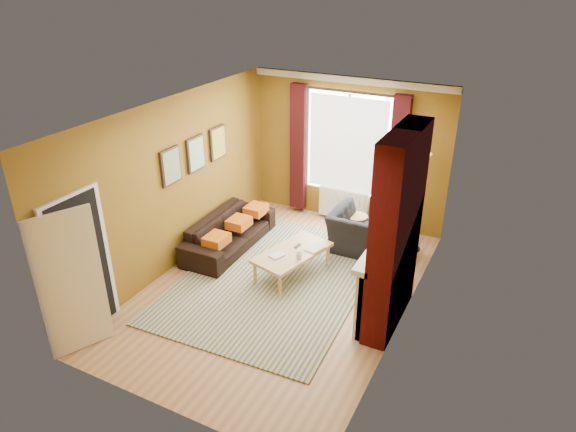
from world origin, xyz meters
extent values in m
plane|color=#956A44|center=(0.00, 0.00, 0.00)|extent=(5.50, 5.50, 0.00)
cube|color=brown|center=(0.00, 2.75, 1.40)|extent=(3.80, 0.02, 2.80)
cube|color=brown|center=(0.00, -2.75, 1.40)|extent=(3.80, 0.02, 2.80)
cube|color=brown|center=(1.90, 0.00, 1.40)|extent=(0.02, 5.50, 2.80)
cube|color=brown|center=(-1.90, 0.00, 1.40)|extent=(0.02, 5.50, 2.80)
cube|color=white|center=(0.00, 0.00, 2.80)|extent=(3.80, 5.50, 0.01)
cube|color=#41090A|center=(1.72, 0.00, 1.40)|extent=(0.35, 1.40, 2.80)
cube|color=silver|center=(1.53, 0.00, 0.55)|extent=(0.12, 1.30, 1.10)
cube|color=silver|center=(1.48, 0.00, 1.08)|extent=(0.22, 1.40, 0.08)
cube|color=silver|center=(1.51, -0.58, 0.52)|extent=(0.16, 0.14, 1.04)
cube|color=silver|center=(1.51, 0.58, 0.52)|extent=(0.16, 0.14, 1.04)
cube|color=black|center=(1.56, 0.00, 0.45)|extent=(0.06, 0.80, 0.90)
cube|color=black|center=(1.54, 0.00, 0.03)|extent=(0.20, 1.00, 0.06)
cube|color=silver|center=(1.49, -0.35, 1.20)|extent=(0.03, 0.12, 0.16)
cube|color=#311D13|center=(1.49, -0.10, 1.19)|extent=(0.03, 0.10, 0.14)
cylinder|color=#311D13|center=(1.49, 0.15, 1.18)|extent=(0.10, 0.10, 0.12)
cube|color=#311D13|center=(1.53, 0.00, 1.85)|extent=(0.03, 0.60, 0.75)
cube|color=olive|center=(1.51, 0.00, 1.85)|extent=(0.01, 0.52, 0.66)
cube|color=silver|center=(0.00, 2.71, 2.74)|extent=(3.80, 0.08, 0.12)
cube|color=white|center=(0.00, 2.72, 1.55)|extent=(1.60, 0.04, 1.90)
cube|color=white|center=(0.00, 2.68, 1.55)|extent=(1.50, 0.02, 1.80)
cube|color=silver|center=(0.00, 2.70, 1.55)|extent=(0.06, 0.04, 1.90)
cube|color=#380C0F|center=(-0.98, 2.63, 1.35)|extent=(0.30, 0.16, 2.50)
cube|color=#380C0F|center=(0.98, 2.63, 1.35)|extent=(0.30, 0.16, 2.50)
cylinder|color=#311D13|center=(0.00, 2.63, 2.55)|extent=(2.30, 0.05, 0.05)
cube|color=silver|center=(0.00, 2.65, 0.35)|extent=(1.00, 0.10, 0.60)
cube|color=silver|center=(-0.45, 2.59, 0.35)|extent=(0.04, 0.03, 0.56)
cube|color=silver|center=(-0.34, 2.59, 0.35)|extent=(0.04, 0.03, 0.56)
cube|color=silver|center=(-0.23, 2.59, 0.35)|extent=(0.04, 0.03, 0.56)
cube|color=silver|center=(-0.12, 2.59, 0.35)|extent=(0.04, 0.03, 0.56)
cube|color=silver|center=(-0.01, 2.59, 0.35)|extent=(0.04, 0.03, 0.56)
cube|color=silver|center=(0.10, 2.59, 0.35)|extent=(0.04, 0.03, 0.56)
cube|color=silver|center=(0.21, 2.59, 0.35)|extent=(0.04, 0.03, 0.56)
cube|color=silver|center=(0.32, 2.59, 0.35)|extent=(0.04, 0.03, 0.56)
cube|color=silver|center=(0.43, 2.59, 0.35)|extent=(0.04, 0.03, 0.56)
cube|color=#311D13|center=(-1.87, -0.10, 1.75)|extent=(0.04, 0.44, 0.58)
cube|color=gold|center=(-1.84, -0.10, 1.75)|extent=(0.01, 0.38, 0.52)
cube|color=#311D13|center=(-1.87, 0.55, 1.75)|extent=(0.04, 0.44, 0.58)
cube|color=teal|center=(-1.84, 0.55, 1.75)|extent=(0.01, 0.38, 0.52)
cube|color=#311D13|center=(-1.87, 1.20, 1.75)|extent=(0.04, 0.44, 0.58)
cube|color=#B7832D|center=(-1.84, 1.20, 1.75)|extent=(0.01, 0.38, 0.52)
cube|color=silver|center=(-1.88, -2.05, 1.00)|extent=(0.05, 0.94, 2.06)
cube|color=black|center=(-1.85, -2.05, 1.00)|extent=(0.02, 0.80, 1.98)
cube|color=silver|center=(-1.68, -2.41, 1.00)|extent=(0.37, 0.74, 1.98)
imported|color=#427333|center=(1.49, 0.45, 1.26)|extent=(0.14, 0.10, 0.27)
cube|color=#B9520F|center=(-1.27, 0.14, 0.48)|extent=(0.34, 0.40, 0.16)
cube|color=#B9520F|center=(-1.27, 0.84, 0.48)|extent=(0.34, 0.40, 0.16)
cube|color=#B9520F|center=(-1.27, 1.44, 0.48)|extent=(0.34, 0.40, 0.16)
cube|color=#2F4981|center=(-0.21, 0.17, 0.01)|extent=(2.95, 3.97, 0.02)
imported|color=black|center=(-1.42, 0.74, 0.30)|extent=(0.85, 2.07, 0.60)
imported|color=black|center=(0.79, 1.69, 0.38)|extent=(1.18, 1.03, 0.77)
cube|color=tan|center=(-0.01, 0.43, 0.41)|extent=(0.97, 1.45, 0.06)
cylinder|color=tan|center=(-0.41, -0.08, 0.19)|extent=(0.07, 0.07, 0.39)
cylinder|color=tan|center=(0.10, -0.22, 0.19)|extent=(0.07, 0.07, 0.39)
cylinder|color=tan|center=(-0.11, 1.07, 0.19)|extent=(0.07, 0.07, 0.39)
cylinder|color=tan|center=(0.40, 0.94, 0.19)|extent=(0.07, 0.07, 0.39)
cylinder|color=olive|center=(0.50, 2.01, 0.24)|extent=(0.44, 0.44, 0.49)
cylinder|color=black|center=(1.53, 2.14, 0.02)|extent=(0.33, 0.33, 0.03)
cylinder|color=black|center=(1.53, 2.14, 0.86)|extent=(0.03, 0.03, 1.65)
cone|color=beige|center=(1.53, 2.14, 1.70)|extent=(0.33, 0.33, 0.20)
imported|color=#999999|center=(-0.24, 0.22, 0.45)|extent=(0.25, 0.28, 0.02)
imported|color=#999999|center=(0.17, 0.68, 0.45)|extent=(0.29, 0.35, 0.02)
imported|color=#999999|center=(0.18, 0.27, 0.49)|extent=(0.14, 0.14, 0.10)
cube|color=#29292C|center=(-0.01, 0.60, 0.45)|extent=(0.06, 0.15, 0.02)
camera|label=1|loc=(3.14, -5.95, 4.58)|focal=32.00mm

